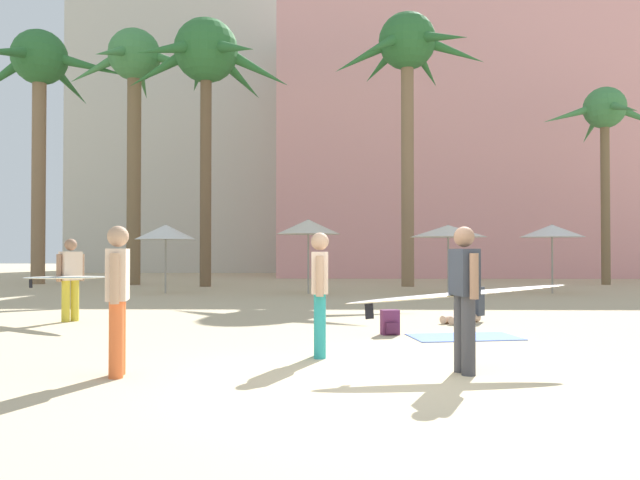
{
  "coord_description": "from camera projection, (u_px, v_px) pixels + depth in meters",
  "views": [
    {
      "loc": [
        -0.56,
        -6.55,
        1.42
      ],
      "look_at": [
        -0.87,
        7.28,
        1.67
      ],
      "focal_mm": 34.1,
      "sensor_mm": 36.0,
      "label": 1
    }
  ],
  "objects": [
    {
      "name": "cafe_umbrella_2",
      "position": [
        552.0,
        231.0,
        20.32
      ],
      "size": [
        2.09,
        2.09,
        2.3
      ],
      "color": "gray",
      "rests_on": "ground"
    },
    {
      "name": "cafe_umbrella_1",
      "position": [
        166.0,
        232.0,
        20.33
      ],
      "size": [
        2.02,
        2.02,
        2.3
      ],
      "color": "gray",
      "rests_on": "ground"
    },
    {
      "name": "backpack",
      "position": [
        390.0,
        323.0,
        10.29
      ],
      "size": [
        0.33,
        0.29,
        0.42
      ],
      "rotation": [
        0.0,
        0.0,
        4.92
      ],
      "color": "#64294E",
      "rests_on": "ground"
    },
    {
      "name": "person_far_right",
      "position": [
        320.0,
        289.0,
        8.13
      ],
      "size": [
        0.24,
        0.6,
        1.67
      ],
      "rotation": [
        0.0,
        0.0,
        0.02
      ],
      "color": "teal",
      "rests_on": "ground"
    },
    {
      "name": "beach_towel",
      "position": [
        464.0,
        337.0,
        9.97
      ],
      "size": [
        1.88,
        1.24,
        0.01
      ],
      "primitive_type": "cube",
      "rotation": [
        0.0,
        0.0,
        0.17
      ],
      "color": "#6684E0",
      "rests_on": "ground"
    },
    {
      "name": "hotel_tower_gray",
      "position": [
        201.0,
        52.0,
        44.17
      ],
      "size": [
        15.8,
        9.72,
        31.83
      ],
      "primitive_type": "cube",
      "color": "beige",
      "rests_on": "ground"
    },
    {
      "name": "cafe_umbrella_3",
      "position": [
        308.0,
        227.0,
        20.25
      ],
      "size": [
        2.14,
        2.14,
        2.47
      ],
      "color": "gray",
      "rests_on": "ground"
    },
    {
      "name": "person_mid_left",
      "position": [
        118.0,
        294.0,
        6.89
      ],
      "size": [
        0.3,
        0.61,
        1.71
      ],
      "rotation": [
        0.0,
        0.0,
        3.36
      ],
      "color": "orange",
      "rests_on": "ground"
    },
    {
      "name": "person_mid_right",
      "position": [
        468.0,
        305.0,
        12.17
      ],
      "size": [
        0.98,
        0.94,
        0.96
      ],
      "rotation": [
        0.0,
        0.0,
        3.89
      ],
      "color": "#D1A889",
      "rests_on": "ground"
    },
    {
      "name": "person_mid_center",
      "position": [
        68.0,
        277.0,
        12.11
      ],
      "size": [
        2.57,
        1.75,
        1.67
      ],
      "rotation": [
        0.0,
        0.0,
        5.68
      ],
      "color": "gold",
      "rests_on": "ground"
    },
    {
      "name": "hotel_pink",
      "position": [
        497.0,
        155.0,
        36.58
      ],
      "size": [
        25.65,
        11.17,
        14.46
      ],
      "primitive_type": "cube",
      "color": "pink",
      "rests_on": "ground"
    },
    {
      "name": "palm_tree_right",
      "position": [
        605.0,
        121.0,
        25.57
      ],
      "size": [
        5.33,
        5.3,
        8.33
      ],
      "color": "brown",
      "rests_on": "ground"
    },
    {
      "name": "palm_tree_far_right",
      "position": [
        40.0,
        78.0,
        26.21
      ],
      "size": [
        7.77,
        8.0,
        10.97
      ],
      "color": "#896B4C",
      "rests_on": "ground"
    },
    {
      "name": "palm_tree_far_left",
      "position": [
        134.0,
        79.0,
        25.61
      ],
      "size": [
        5.96,
        5.86,
        10.81
      ],
      "color": "brown",
      "rests_on": "ground"
    },
    {
      "name": "palm_tree_center",
      "position": [
        207.0,
        63.0,
        24.33
      ],
      "size": [
        6.86,
        6.53,
        10.74
      ],
      "color": "brown",
      "rests_on": "ground"
    },
    {
      "name": "palm_tree_left",
      "position": [
        407.0,
        60.0,
        24.34
      ],
      "size": [
        6.13,
        5.51,
        10.99
      ],
      "color": "#896B4C",
      "rests_on": "ground"
    },
    {
      "name": "person_near_left",
      "position": [
        462.0,
        293.0,
        7.15
      ],
      "size": [
        2.86,
        1.08,
        1.71
      ],
      "rotation": [
        0.0,
        0.0,
        0.23
      ],
      "color": "#3D3D42",
      "rests_on": "ground"
    },
    {
      "name": "ground",
      "position": [
        386.0,
        383.0,
        6.51
      ],
      "size": [
        120.0,
        120.0,
        0.0
      ],
      "primitive_type": "plane",
      "color": "#C6B28C"
    },
    {
      "name": "cafe_umbrella_0",
      "position": [
        448.0,
        231.0,
        20.24
      ],
      "size": [
        2.53,
        2.53,
        2.29
      ],
      "color": "gray",
      "rests_on": "ground"
    }
  ]
}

